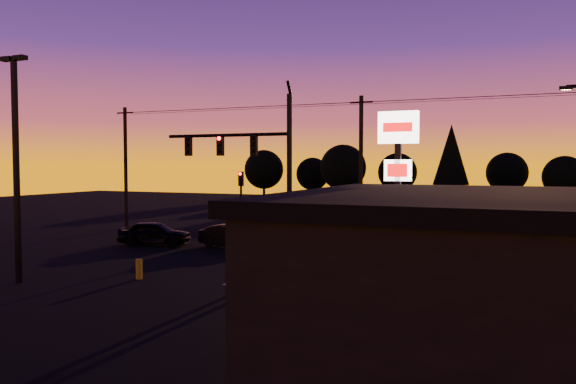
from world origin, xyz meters
name	(u,v)px	position (x,y,z in m)	size (l,w,h in m)	color
ground	(216,284)	(0.00, 0.00, 0.00)	(120.00, 120.00, 0.00)	black
lane_arrow	(246,277)	(0.50, 1.67, 0.01)	(1.20, 3.10, 0.01)	beige
traffic_signal_mast	(258,162)	(-0.10, 3.99, 4.94)	(6.79, 0.52, 8.58)	black
secondary_signal	(241,195)	(-5.00, 11.49, 2.86)	(0.30, 0.31, 4.35)	black
parking_lot_light	(16,153)	(-7.50, -3.00, 5.27)	(1.25, 0.30, 9.14)	black
pylon_sign	(398,162)	(7.00, 1.50, 4.91)	(1.50, 0.28, 6.80)	black
utility_pole_0	(126,167)	(-16.00, 14.00, 4.59)	(1.40, 0.26, 9.00)	black
utility_pole_1	(361,168)	(2.00, 14.00, 4.59)	(1.40, 0.26, 9.00)	black
power_wires	(361,103)	(2.00, 14.00, 8.57)	(36.00, 1.22, 0.07)	black
bollard	(139,269)	(-3.46, -0.47, 0.42)	(0.28, 0.28, 0.84)	yellow
tree_0	(264,169)	(-22.00, 50.00, 4.06)	(5.36, 5.36, 6.74)	black
tree_1	(313,174)	(-16.00, 53.00, 3.43)	(4.54, 4.54, 5.71)	black
tree_2	(343,168)	(-10.00, 48.00, 4.37)	(5.77, 5.78, 7.26)	black
tree_3	(397,172)	(-4.00, 52.00, 3.75)	(4.95, 4.95, 6.22)	black
tree_4	(451,155)	(3.00, 49.00, 5.93)	(4.18, 4.18, 9.50)	black
tree_5	(507,173)	(9.00, 54.00, 3.75)	(4.95, 4.95, 6.22)	black
tree_6	(564,177)	(15.00, 48.00, 3.43)	(4.54, 4.54, 5.71)	black
car_left	(155,233)	(-8.89, 7.87, 0.72)	(1.70, 4.24, 1.44)	black
car_mid	(232,236)	(-4.10, 8.67, 0.67)	(1.42, 4.08, 1.34)	black
car_right	(421,249)	(6.76, 8.12, 0.70)	(1.97, 4.85, 1.41)	black
suv_parked	(440,303)	(9.19, -2.64, 0.74)	(2.46, 5.34, 1.48)	black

